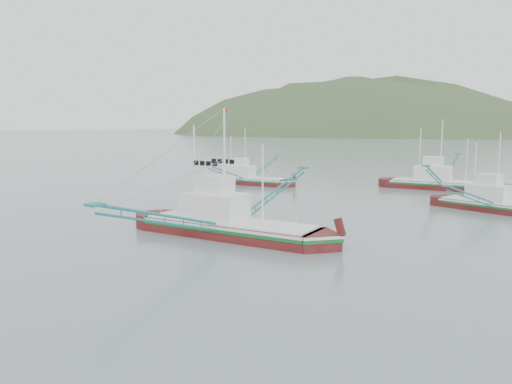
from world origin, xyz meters
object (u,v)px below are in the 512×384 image
Objects in this scene: bg_boat_far at (442,177)px; bg_boat_left at (247,174)px; bg_boat_right at (499,197)px; main_boat at (228,214)px.

bg_boat_far reaches higher than bg_boat_left.
bg_boat_left is (-25.36, -12.58, -0.13)m from bg_boat_far.
bg_boat_far reaches higher than bg_boat_right.
main_boat reaches higher than bg_boat_right.
bg_boat_right is at bearing 52.94° from main_boat.
main_boat is 1.26× the size of bg_boat_right.
bg_boat_far is 18.03m from bg_boat_right.
bg_boat_right is at bearing -62.71° from bg_boat_far.
main_boat is 40.98m from bg_boat_far.
bg_boat_far is 1.17× the size of bg_boat_right.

